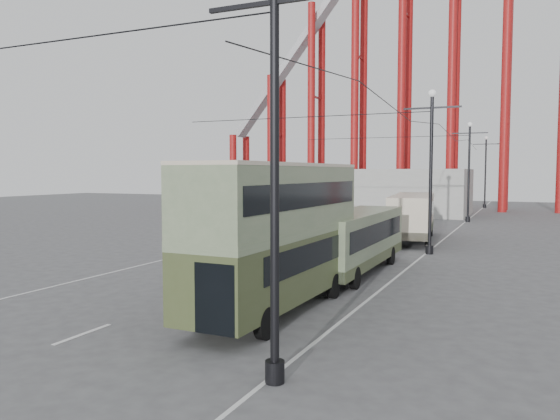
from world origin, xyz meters
The scene contains 12 objects.
ground centered at (0.00, 0.00, 0.00)m, with size 160.00×160.00×0.00m, color #4B4B4E.
road_markings centered at (-0.86, 19.70, 0.01)m, with size 12.52×120.00×0.01m.
lamp_post_near centered at (5.60, -3.00, 7.86)m, with size 3.20×0.44×10.80m.
lamp_post_mid centered at (5.60, 18.00, 4.68)m, with size 3.20×0.44×9.32m.
lamp_post_far centered at (5.60, 40.00, 4.68)m, with size 3.20×0.44×9.32m.
lamp_post_distant centered at (5.60, 62.00, 4.68)m, with size 3.20×0.44×9.32m.
roller_coaster centered at (-2.49, 56.89, 22.92)m, with size 52.95×5.00×55.48m.
fairground_shed centered at (-6.00, 47.00, 2.50)m, with size 22.00×10.00×5.00m, color #989793.
double_decker_bus centered at (3.04, 2.71, 2.79)m, with size 2.55×9.34×4.99m.
single_decker_green centered at (3.38, 10.51, 1.60)m, with size 2.35×10.07×2.84m.
single_decker_cream centered at (3.47, 24.00, 1.76)m, with size 3.76×10.30×3.13m.
pedestrian centered at (-0.37, 6.69, 0.84)m, with size 0.61×0.40×1.68m, color black.
Camera 1 is at (10.61, -13.76, 4.70)m, focal length 35.00 mm.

